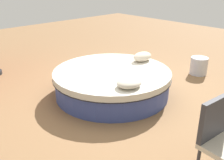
{
  "coord_description": "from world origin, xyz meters",
  "views": [
    {
      "loc": [
        -3.19,
        -3.41,
        2.24
      ],
      "look_at": [
        0.0,
        0.0,
        0.3
      ],
      "focal_mm": 41.31,
      "sensor_mm": 36.0,
      "label": 1
    }
  ],
  "objects": [
    {
      "name": "patio_chair",
      "position": [
        -0.63,
        -2.48,
        0.56
      ],
      "size": [
        0.56,
        0.55,
        0.98
      ],
      "rotation": [
        0.0,
        0.0,
        3.05
      ],
      "color": "#333338",
      "rests_on": "ground_plane"
    },
    {
      "name": "side_table",
      "position": [
        2.26,
        -0.61,
        0.21
      ],
      "size": [
        0.4,
        0.4,
        0.41
      ],
      "primitive_type": "cylinder",
      "color": "#B7B7BC",
      "rests_on": "ground_plane"
    },
    {
      "name": "ground_plane",
      "position": [
        0.0,
        0.0,
        0.0
      ],
      "size": [
        16.0,
        16.0,
        0.0
      ],
      "primitive_type": "plane",
      "color": "olive"
    },
    {
      "name": "round_bed",
      "position": [
        0.0,
        0.0,
        0.26
      ],
      "size": [
        2.29,
        2.29,
        0.5
      ],
      "color": "#38478C",
      "rests_on": "ground_plane"
    },
    {
      "name": "throw_pillow_1",
      "position": [
        0.87,
        -0.01,
        0.6
      ],
      "size": [
        0.47,
        0.3,
        0.19
      ],
      "primitive_type": "ellipsoid",
      "color": "beige",
      "rests_on": "round_bed"
    },
    {
      "name": "throw_pillow_0",
      "position": [
        -0.32,
        -0.76,
        0.57
      ],
      "size": [
        0.45,
        0.38,
        0.14
      ],
      "primitive_type": "ellipsoid",
      "color": "beige",
      "rests_on": "round_bed"
    }
  ]
}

